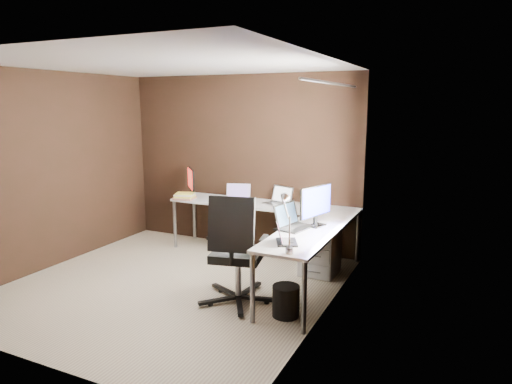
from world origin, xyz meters
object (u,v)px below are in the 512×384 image
laptop_white (238,197)px  monitor_left (191,181)px  laptop_silver (279,200)px  laptop_black_big (291,223)px  desk_lamp (286,216)px  laptop_black_small (284,239)px  book_stack (185,196)px  office_chair (237,271)px  drawer_pedestal (320,250)px  monitor_right (316,203)px  wastebasket (286,301)px

laptop_white → monitor_left: bearing=166.5°
laptop_silver → laptop_black_big: laptop_black_big is taller
desk_lamp → laptop_silver: bearing=128.3°
laptop_black_small → book_stack: bearing=30.1°
desk_lamp → office_chair: (-0.62, 0.21, -0.72)m
drawer_pedestal → laptop_white: 1.49m
monitor_right → wastebasket: monitor_right is taller
monitor_left → laptop_black_big: (1.97, -1.01, -0.18)m
drawer_pedestal → office_chair: size_ratio=0.50×
drawer_pedestal → book_stack: size_ratio=1.88×
drawer_pedestal → office_chair: (-0.53, -1.22, 0.05)m
laptop_silver → book_stack: 1.39m
laptop_black_big → office_chair: bearing=157.8°
laptop_silver → book_stack: laptop_silver is taller
laptop_black_small → book_stack: laptop_black_small is taller
monitor_left → office_chair: (1.58, -1.57, -0.62)m
monitor_left → desk_lamp: 2.84m
monitor_left → monitor_right: (2.19, -0.82, 0.02)m
drawer_pedestal → laptop_black_big: laptop_black_big is taller
monitor_right → laptop_white: (-1.43, 0.85, -0.21)m
desk_lamp → drawer_pedestal: bearing=108.2°
laptop_white → wastebasket: 2.28m
desk_lamp → office_chair: desk_lamp is taller
wastebasket → laptop_silver: bearing=114.5°
laptop_white → drawer_pedestal: bearing=-32.3°
laptop_white → laptop_black_big: bearing=-57.2°
drawer_pedestal → laptop_white: (-1.35, 0.38, 0.48)m
drawer_pedestal → wastebasket: bearing=-87.7°
laptop_silver → laptop_black_small: (0.72, -1.64, -0.01)m
monitor_left → laptop_silver: monitor_left is taller
monitor_left → book_stack: size_ratio=1.33×
monitor_right → office_chair: size_ratio=0.45×
monitor_right → book_stack: size_ratio=1.70×
laptop_silver → wastebasket: (0.78, -1.71, -0.63)m
laptop_white → wastebasket: bearing=-66.6°
monitor_left → laptop_black_small: (2.11, -1.57, -0.20)m
laptop_black_small → laptop_silver: bearing=-2.7°
laptop_silver → laptop_black_small: bearing=-44.8°
laptop_white → laptop_silver: laptop_silver is taller
laptop_white → laptop_silver: size_ratio=0.92×
book_stack → laptop_white: bearing=17.5°
laptop_black_small → desk_lamp: bearing=178.2°
monitor_left → wastebasket: size_ratio=1.35×
monitor_left → laptop_white: size_ratio=1.06×
laptop_black_big → office_chair: 0.81m
monitor_left → book_stack: (0.02, -0.20, -0.20)m
laptop_black_small → office_chair: size_ratio=0.28×
drawer_pedestal → laptop_silver: 0.96m
laptop_black_small → office_chair: office_chair is taller
laptop_black_small → wastebasket: size_ratio=1.08×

